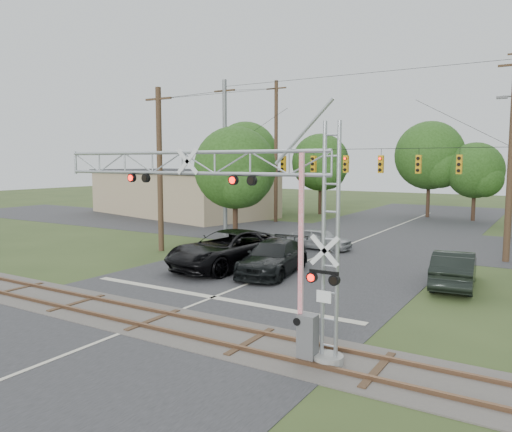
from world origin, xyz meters
The scene contains 13 objects.
ground centered at (0.00, 0.00, 0.00)m, with size 160.00×160.00×0.00m, color #32431E.
road_main centered at (0.00, 10.00, 0.01)m, with size 14.00×90.00×0.02m, color #28282B.
road_cross centered at (0.00, 24.00, 0.01)m, with size 90.00×12.00×0.02m, color #28282B.
railroad_track centered at (0.00, 2.00, 0.03)m, with size 90.00×3.20×0.17m.
crossing_gantry centered at (3.63, 1.65, 4.13)m, with size 10.59×0.84×6.61m.
traffic_signal_span centered at (0.88, 20.00, 5.68)m, with size 19.34×0.36×11.50m.
pickup_black centered at (-2.73, 10.59, 0.98)m, with size 3.26×7.07×1.96m, color black.
car_dark centered at (-0.09, 10.65, 0.82)m, with size 2.29×5.63×1.63m, color black.
sedan_silver centered at (-0.89, 18.18, 0.67)m, with size 1.59×3.96×1.35m, color gray.
suv_dark centered at (8.04, 12.60, 0.81)m, with size 1.72×4.92×1.62m, color black.
commercial_building centered at (-22.01, 29.83, 2.35)m, with size 21.89×14.65×4.69m.
utility_poles centered at (3.22, 23.01, 6.37)m, with size 25.17×30.71×14.33m.
treeline centered at (-0.60, 32.91, 5.81)m, with size 52.98×29.89×9.90m.
Camera 1 is at (11.87, -10.55, 5.54)m, focal length 35.00 mm.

